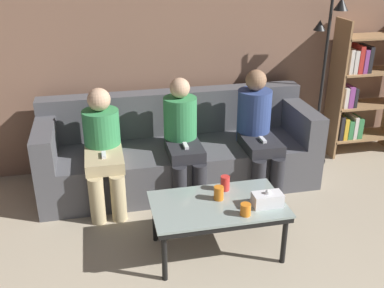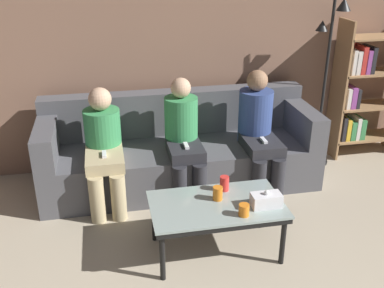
% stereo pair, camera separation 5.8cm
% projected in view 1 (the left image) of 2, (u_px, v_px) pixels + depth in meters
% --- Properties ---
extents(wall_back, '(12.00, 0.06, 2.60)m').
position_uv_depth(wall_back, '(168.00, 42.00, 4.47)').
color(wall_back, '#8C6651').
rests_on(wall_back, ground_plane).
extents(couch, '(2.63, 0.85, 0.86)m').
position_uv_depth(couch, '(178.00, 152.00, 4.43)').
color(couch, '#515156').
rests_on(couch, ground_plane).
extents(coffee_table, '(0.99, 0.58, 0.43)m').
position_uv_depth(coffee_table, '(218.00, 208.00, 3.36)').
color(coffee_table, '#8C9E99').
rests_on(coffee_table, ground_plane).
extents(cup_near_left, '(0.07, 0.07, 0.12)m').
position_uv_depth(cup_near_left, '(225.00, 183.00, 3.50)').
color(cup_near_left, red).
rests_on(cup_near_left, coffee_table).
extents(cup_near_right, '(0.08, 0.08, 0.09)m').
position_uv_depth(cup_near_right, '(246.00, 210.00, 3.18)').
color(cup_near_right, orange).
rests_on(cup_near_right, coffee_table).
extents(cup_far_center, '(0.07, 0.07, 0.11)m').
position_uv_depth(cup_far_center, '(219.00, 193.00, 3.37)').
color(cup_far_center, orange).
rests_on(cup_far_center, coffee_table).
extents(tissue_box, '(0.22, 0.12, 0.13)m').
position_uv_depth(tissue_box, '(267.00, 199.00, 3.29)').
color(tissue_box, white).
rests_on(tissue_box, coffee_table).
extents(bookshelf, '(0.79, 0.32, 1.50)m').
position_uv_depth(bookshelf, '(359.00, 91.00, 4.90)').
color(bookshelf, '#9E754C').
rests_on(bookshelf, ground_plane).
extents(standing_lamp, '(0.31, 0.26, 1.73)m').
position_uv_depth(standing_lamp, '(325.00, 66.00, 4.54)').
color(standing_lamp, black).
rests_on(standing_lamp, ground_plane).
extents(seated_person_left_end, '(0.33, 0.70, 1.05)m').
position_uv_depth(seated_person_left_end, '(103.00, 145.00, 3.97)').
color(seated_person_left_end, tan).
rests_on(seated_person_left_end, ground_plane).
extents(seated_person_mid_left, '(0.31, 0.63, 1.10)m').
position_uv_depth(seated_person_mid_left, '(183.00, 136.00, 4.13)').
color(seated_person_mid_left, '#28282D').
rests_on(seated_person_mid_left, ground_plane).
extents(seated_person_mid_right, '(0.32, 0.67, 1.13)m').
position_uv_depth(seated_person_mid_right, '(257.00, 127.00, 4.26)').
color(seated_person_mid_right, '#28282D').
rests_on(seated_person_mid_right, ground_plane).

